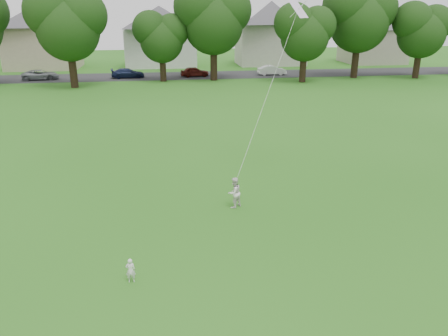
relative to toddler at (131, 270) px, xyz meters
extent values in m
plane|color=#246116|center=(1.31, 1.36, -0.40)|extent=(160.00, 160.00, 0.00)
cube|color=#2D2D30|center=(1.31, 43.36, -0.40)|extent=(90.00, 7.00, 0.01)
imported|color=silver|center=(0.00, 0.00, 0.00)|extent=(0.29, 0.19, 0.80)
imported|color=white|center=(3.96, 4.82, 0.26)|extent=(0.81, 0.77, 1.31)
plane|color=white|center=(7.44, 8.59, 7.40)|extent=(1.20, 1.19, 0.76)
cylinder|color=white|center=(5.70, 6.71, 3.97)|extent=(0.01, 0.01, 8.57)
cylinder|color=black|center=(-7.89, 36.32, 1.56)|extent=(0.78, 0.78, 3.93)
cylinder|color=black|center=(1.42, 39.19, 1.09)|extent=(0.70, 0.70, 2.99)
cylinder|color=black|center=(7.23, 39.24, 1.68)|extent=(0.80, 0.80, 4.16)
cylinder|color=black|center=(16.98, 36.51, 1.25)|extent=(0.72, 0.72, 3.31)
cylinder|color=black|center=(24.16, 38.87, 1.71)|extent=(0.80, 0.80, 4.22)
cylinder|color=black|center=(31.34, 37.55, 1.29)|extent=(0.73, 0.73, 3.38)
imported|color=gray|center=(-12.75, 42.36, 0.18)|extent=(4.32, 2.40, 1.14)
imported|color=#121A39|center=(-2.77, 42.36, 0.17)|extent=(4.05, 2.01, 1.13)
imported|color=#561711|center=(5.24, 42.36, 0.19)|extent=(3.56, 1.71, 1.17)
imported|color=silver|center=(14.90, 42.36, 0.20)|extent=(3.58, 1.28, 1.17)
cube|color=#BCAB8D|center=(-14.69, 53.36, 2.34)|extent=(9.23, 7.46, 5.48)
pyramid|color=#4C494E|center=(-14.69, 53.36, 8.10)|extent=(13.31, 13.31, 3.02)
cube|color=silver|center=(1.31, 53.36, 2.25)|extent=(9.80, 6.45, 5.31)
pyramid|color=#4C494E|center=(1.31, 53.36, 7.83)|extent=(14.13, 14.13, 2.92)
cube|color=beige|center=(17.31, 53.36, 2.47)|extent=(9.55, 6.51, 5.74)
pyramid|color=#4C494E|center=(17.31, 53.36, 8.49)|extent=(13.78, 13.78, 3.16)
cube|color=#A79F8B|center=(33.31, 53.36, 2.06)|extent=(8.26, 7.46, 4.92)
pyramid|color=#4C494E|center=(33.31, 53.36, 7.22)|extent=(11.92, 11.92, 2.70)
camera|label=1|loc=(1.21, -11.57, 7.41)|focal=35.00mm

